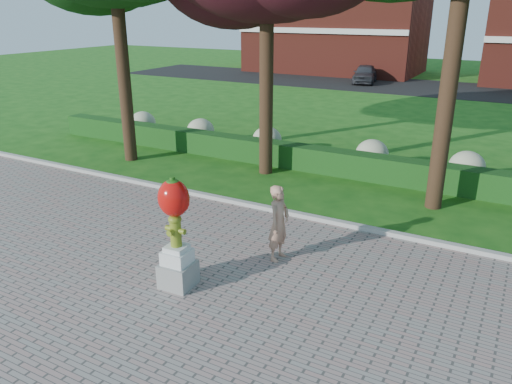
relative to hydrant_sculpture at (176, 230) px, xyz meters
The scene contains 10 objects.
ground 1.80m from the hydrant_sculpture, 85.49° to the left, with size 100.00×100.00×0.00m, color #195415.
walkway 2.96m from the hydrant_sculpture, 87.82° to the right, with size 40.00×14.00×0.04m, color gray.
curb 4.46m from the hydrant_sculpture, 88.63° to the left, with size 40.00×0.18×0.15m, color #ADADA5.
lawn_hedge 8.34m from the hydrant_sculpture, 89.29° to the left, with size 24.00×0.70×0.80m, color #124115.
hydrangea_row 9.35m from the hydrant_sculpture, 85.85° to the left, with size 20.10×1.10×0.99m.
street 29.33m from the hydrant_sculpture, 89.80° to the left, with size 50.00×8.00×0.02m, color black.
building_left 36.73m from the hydrant_sculpture, 105.66° to the left, with size 14.00×8.00×7.00m, color maroon.
hydrant_sculpture is the anchor object (origin of this frame).
woman 2.33m from the hydrant_sculpture, 58.03° to the left, with size 0.61×0.40×1.68m, color tan.
parked_car 30.02m from the hydrant_sculpture, 100.35° to the left, with size 1.55×3.84×1.31m, color #3C3D43.
Camera 1 is at (5.36, -8.10, 5.18)m, focal length 35.00 mm.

